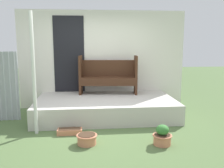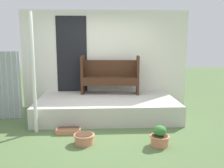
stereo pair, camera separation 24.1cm
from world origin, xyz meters
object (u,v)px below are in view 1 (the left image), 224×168
object	(u,v)px
support_post	(34,74)
planter_box_rect	(70,131)
bench	(108,74)
flower_pot_middle	(162,136)
flower_pot_left	(87,139)

from	to	relation	value
support_post	planter_box_rect	world-z (taller)	support_post
bench	planter_box_rect	xyz separation A→B (m)	(-0.90, -1.70, -0.88)
bench	flower_pot_middle	size ratio (longest dim) A/B	4.21
bench	flower_pot_left	world-z (taller)	bench
flower_pot_left	planter_box_rect	xyz separation A→B (m)	(-0.33, 0.52, -0.05)
bench	flower_pot_middle	world-z (taller)	bench
bench	planter_box_rect	distance (m)	2.12
bench	planter_box_rect	bearing A→B (deg)	-112.45
support_post	flower_pot_left	distance (m)	1.59
support_post	flower_pot_middle	distance (m)	2.63
flower_pot_middle	planter_box_rect	distance (m)	1.78
planter_box_rect	flower_pot_left	bearing A→B (deg)	-57.52
bench	flower_pot_middle	distance (m)	2.61
support_post	planter_box_rect	xyz separation A→B (m)	(0.65, -0.11, -1.12)
bench	planter_box_rect	size ratio (longest dim) A/B	3.16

